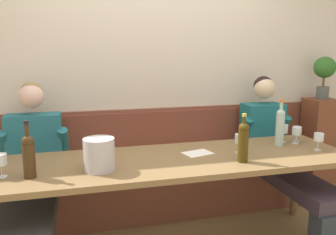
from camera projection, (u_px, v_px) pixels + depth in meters
The scene contains 19 objects.
room_wall_back at pixel (151, 62), 3.21m from camera, with size 6.80×0.08×2.80m, color beige.
wood_wainscot_panel at pixel (153, 157), 3.34m from camera, with size 6.80×0.03×0.97m, color brown.
wall_bench at pixel (158, 184), 3.18m from camera, with size 2.88×0.42×0.94m.
dining_table at pixel (178, 168), 2.47m from camera, with size 2.58×0.76×0.75m.
person_left_seat at pixel (31, 176), 2.51m from camera, with size 0.54×1.20×1.26m.
person_right_seat at pixel (279, 151), 3.05m from camera, with size 0.48×1.22×1.27m.
ice_bucket at pixel (99, 154), 2.18m from camera, with size 0.20×0.20×0.21m, color #BCB5B8.
wine_bottle_clear_water at pixel (280, 126), 2.74m from camera, with size 0.07×0.07×0.38m.
wine_bottle_green_tall at pixel (29, 154), 2.05m from camera, with size 0.07×0.07×0.35m.
wine_bottle_amber_mid at pixel (243, 141), 2.34m from camera, with size 0.07×0.07×0.34m.
wine_glass_right_end at pixel (319, 138), 2.63m from camera, with size 0.07×0.07×0.13m.
wine_glass_by_bottle at pixel (296, 132), 2.82m from camera, with size 0.07×0.07×0.13m.
wine_glass_mid_left at pixel (240, 139), 2.56m from camera, with size 0.07×0.07×0.14m.
wine_glass_center_front at pixel (283, 130), 2.86m from camera, with size 0.07×0.07×0.15m.
wine_glass_mid_right at pixel (0, 161), 2.06m from camera, with size 0.08×0.08×0.15m.
wine_glass_near_bucket at pixel (297, 131), 2.90m from camera, with size 0.07×0.07×0.12m.
tasting_sheet_left_guest at pixel (198, 153), 2.57m from camera, with size 0.21×0.15×0.00m, color white.
corner_pedestal at pixel (318, 147), 3.59m from camera, with size 0.28×0.28×1.02m, color brown.
potted_plant at pixel (324, 71), 3.44m from camera, with size 0.22×0.22×0.43m.
Camera 1 is at (-0.66, -2.10, 1.52)m, focal length 36.45 mm.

